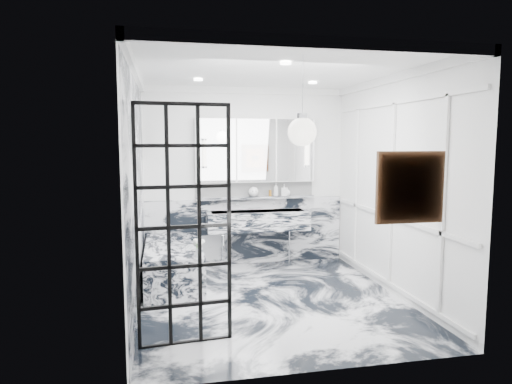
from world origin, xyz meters
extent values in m
plane|color=silver|center=(0.00, 0.00, 0.00)|extent=(3.60, 3.60, 0.00)
plane|color=white|center=(0.00, 0.00, 2.80)|extent=(3.60, 3.60, 0.00)
plane|color=white|center=(0.00, 1.80, 1.40)|extent=(3.60, 0.00, 3.60)
plane|color=white|center=(0.00, -1.80, 1.40)|extent=(3.60, 0.00, 3.60)
plane|color=white|center=(-1.60, 0.00, 1.40)|extent=(0.00, 3.60, 3.60)
plane|color=white|center=(1.60, 0.00, 1.40)|extent=(0.00, 3.60, 3.60)
cube|color=silver|center=(0.00, 1.78, 0.53)|extent=(3.18, 0.05, 1.05)
cube|color=silver|center=(-1.59, 0.00, 1.34)|extent=(0.02, 3.56, 2.68)
cube|color=white|center=(1.58, 0.00, 1.30)|extent=(0.03, 3.40, 2.30)
imported|color=#8C5919|center=(0.48, 1.71, 1.20)|extent=(0.10, 0.10, 0.21)
imported|color=#4C4C51|center=(0.61, 1.71, 1.18)|extent=(0.10, 0.11, 0.19)
imported|color=silver|center=(0.66, 1.71, 1.16)|extent=(0.11, 0.11, 0.14)
sphere|color=white|center=(0.11, 1.71, 1.17)|extent=(0.16, 0.16, 0.16)
cylinder|color=#8C5919|center=(0.38, 1.71, 1.14)|extent=(0.04, 0.04, 0.10)
cylinder|color=silver|center=(-0.88, 0.13, 0.61)|extent=(0.08, 0.08, 0.12)
cube|color=#D66216|center=(0.81, -1.76, 1.57)|extent=(0.53, 0.05, 0.53)
sphere|color=white|center=(-0.02, -1.27, 2.05)|extent=(0.27, 0.27, 0.27)
cube|color=silver|center=(0.15, 1.55, 0.73)|extent=(1.60, 0.45, 0.30)
cube|color=silver|center=(0.15, 1.72, 1.07)|extent=(1.90, 0.14, 0.04)
cube|color=white|center=(0.15, 1.78, 1.21)|extent=(1.90, 0.03, 0.23)
cube|color=white|center=(0.15, 1.73, 1.82)|extent=(1.90, 0.16, 1.00)
cylinder|color=white|center=(-0.67, 1.63, 1.78)|extent=(0.07, 0.07, 0.40)
cylinder|color=white|center=(0.97, 1.63, 1.78)|extent=(0.07, 0.07, 0.40)
cube|color=silver|center=(-1.18, 0.90, 0.28)|extent=(0.75, 1.65, 0.55)
camera|label=1|loc=(-1.28, -5.34, 1.97)|focal=32.00mm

